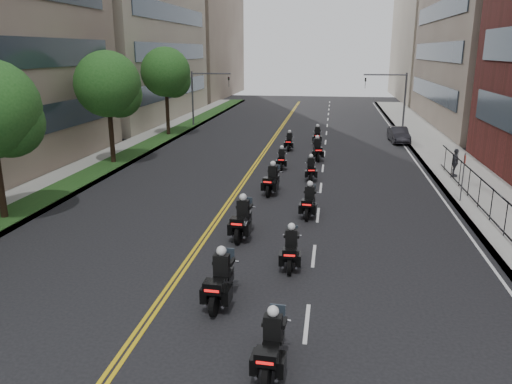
% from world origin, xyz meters
% --- Properties ---
extents(sidewalk_right, '(4.00, 90.00, 0.15)m').
position_xyz_m(sidewalk_right, '(12.00, 25.00, 0.07)').
color(sidewalk_right, gray).
rests_on(sidewalk_right, ground).
extents(sidewalk_left, '(4.00, 90.00, 0.15)m').
position_xyz_m(sidewalk_left, '(-12.00, 25.00, 0.07)').
color(sidewalk_left, gray).
rests_on(sidewalk_left, ground).
extents(grass_strip, '(2.00, 90.00, 0.04)m').
position_xyz_m(grass_strip, '(-11.20, 25.00, 0.17)').
color(grass_strip, '#193E16').
rests_on(grass_strip, sidewalk_left).
extents(building_right_far, '(15.00, 28.00, 26.00)m').
position_xyz_m(building_right_far, '(21.50, 78.00, 13.00)').
color(building_right_far, '#A69786').
rests_on(building_right_far, ground).
extents(building_left_far, '(16.00, 28.00, 26.00)m').
position_xyz_m(building_left_far, '(-22.00, 78.00, 13.00)').
color(building_left_far, '#806B5D').
rests_on(building_left_far, ground).
extents(street_trees, '(4.40, 38.40, 7.98)m').
position_xyz_m(street_trees, '(-11.05, 18.61, 5.13)').
color(street_trees, '#301D15').
rests_on(street_trees, ground).
extents(traffic_signal_right, '(4.09, 0.20, 5.60)m').
position_xyz_m(traffic_signal_right, '(9.54, 42.00, 3.70)').
color(traffic_signal_right, '#3F3F44').
rests_on(traffic_signal_right, ground).
extents(traffic_signal_left, '(4.09, 0.20, 5.60)m').
position_xyz_m(traffic_signal_left, '(-9.54, 42.00, 3.70)').
color(traffic_signal_left, '#3F3F44').
rests_on(traffic_signal_left, ground).
extents(motorcycle_1, '(0.56, 2.31, 1.70)m').
position_xyz_m(motorcycle_1, '(2.46, 2.64, 0.67)').
color(motorcycle_1, black).
rests_on(motorcycle_1, ground).
extents(motorcycle_2, '(0.59, 2.51, 1.86)m').
position_xyz_m(motorcycle_2, '(0.47, 5.81, 0.73)').
color(motorcycle_2, black).
rests_on(motorcycle_2, ground).
extents(motorcycle_3, '(0.52, 2.23, 1.64)m').
position_xyz_m(motorcycle_3, '(2.40, 8.87, 0.65)').
color(motorcycle_3, black).
rests_on(motorcycle_3, ground).
extents(motorcycle_4, '(0.62, 2.56, 1.89)m').
position_xyz_m(motorcycle_4, '(0.12, 11.55, 0.74)').
color(motorcycle_4, black).
rests_on(motorcycle_4, ground).
extents(motorcycle_5, '(0.60, 2.31, 1.70)m').
position_xyz_m(motorcycle_5, '(2.77, 14.78, 0.67)').
color(motorcycle_5, black).
rests_on(motorcycle_5, ground).
extents(motorcycle_6, '(0.74, 2.45, 1.81)m').
position_xyz_m(motorcycle_6, '(0.56, 18.40, 0.72)').
color(motorcycle_6, black).
rests_on(motorcycle_6, ground).
extents(motorcycle_7, '(0.58, 2.14, 1.58)m').
position_xyz_m(motorcycle_7, '(2.52, 21.81, 0.62)').
color(motorcycle_7, black).
rests_on(motorcycle_7, ground).
extents(motorcycle_8, '(0.53, 2.10, 1.55)m').
position_xyz_m(motorcycle_8, '(0.45, 24.51, 0.61)').
color(motorcycle_8, black).
rests_on(motorcycle_8, ground).
extents(motorcycle_9, '(0.73, 2.41, 1.79)m').
position_xyz_m(motorcycle_9, '(2.71, 27.65, 0.71)').
color(motorcycle_9, black).
rests_on(motorcycle_9, ground).
extents(motorcycle_10, '(0.49, 2.14, 1.58)m').
position_xyz_m(motorcycle_10, '(0.39, 31.08, 0.62)').
color(motorcycle_10, black).
rests_on(motorcycle_10, ground).
extents(motorcycle_11, '(0.51, 2.23, 1.65)m').
position_xyz_m(motorcycle_11, '(2.50, 34.27, 0.65)').
color(motorcycle_11, black).
rests_on(motorcycle_11, ground).
extents(parked_sedan, '(1.64, 4.05, 1.31)m').
position_xyz_m(parked_sedan, '(9.40, 35.93, 0.65)').
color(parked_sedan, black).
rests_on(parked_sedan, ground).
extents(pedestrian_c, '(0.63, 1.08, 1.73)m').
position_xyz_m(pedestrian_c, '(11.25, 23.38, 1.02)').
color(pedestrian_c, '#3D3E45').
rests_on(pedestrian_c, sidewalk_right).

